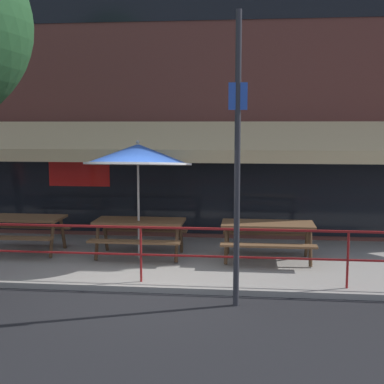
# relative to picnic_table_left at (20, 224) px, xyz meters

# --- Properties ---
(ground_plane) EXTENTS (120.00, 120.00, 0.00)m
(ground_plane) POSITION_rel_picnic_table_left_xyz_m (2.94, -2.10, -0.71)
(ground_plane) COLOR black
(patio_deck) EXTENTS (15.00, 4.00, 0.10)m
(patio_deck) POSITION_rel_picnic_table_left_xyz_m (2.94, -0.10, -0.66)
(patio_deck) COLOR gray
(patio_deck) RESTS_ON ground
(restaurant_building) EXTENTS (15.00, 1.60, 8.29)m
(restaurant_building) POSITION_rel_picnic_table_left_xyz_m (2.94, 2.13, 3.41)
(restaurant_building) COLOR brown
(restaurant_building) RESTS_ON ground
(patio_railing) EXTENTS (13.84, 0.04, 0.97)m
(patio_railing) POSITION_rel_picnic_table_left_xyz_m (2.94, -1.80, 0.09)
(patio_railing) COLOR maroon
(patio_railing) RESTS_ON patio_deck
(picnic_table_left) EXTENTS (1.80, 1.42, 0.76)m
(picnic_table_left) POSITION_rel_picnic_table_left_xyz_m (0.00, 0.00, 0.00)
(picnic_table_left) COLOR brown
(picnic_table_left) RESTS_ON patio_deck
(picnic_table_centre) EXTENTS (1.80, 1.42, 0.76)m
(picnic_table_centre) POSITION_rel_picnic_table_left_xyz_m (2.57, -0.10, 0.00)
(picnic_table_centre) COLOR brown
(picnic_table_centre) RESTS_ON patio_deck
(picnic_table_right) EXTENTS (1.80, 1.42, 0.76)m
(picnic_table_right) POSITION_rel_picnic_table_left_xyz_m (5.14, -0.15, 0.00)
(picnic_table_right) COLOR brown
(picnic_table_right) RESTS_ON patio_deck
(patio_umbrella_centre) EXTENTS (2.14, 2.14, 2.39)m
(patio_umbrella_centre) POSITION_rel_picnic_table_left_xyz_m (2.57, -0.19, 1.47)
(patio_umbrella_centre) COLOR #B7B2A8
(patio_umbrella_centre) RESTS_ON patio_deck
(street_sign_pole) EXTENTS (0.28, 0.09, 4.44)m
(street_sign_pole) POSITION_rel_picnic_table_left_xyz_m (4.58, -2.55, 1.57)
(street_sign_pole) COLOR #2D2D33
(street_sign_pole) RESTS_ON ground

